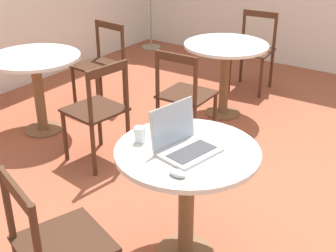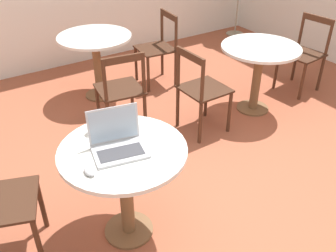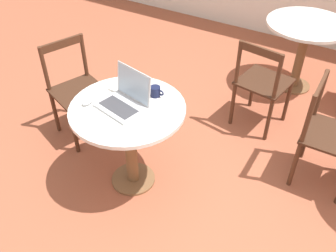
# 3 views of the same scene
# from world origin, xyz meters

# --- Properties ---
(ground_plane) EXTENTS (16.00, 16.00, 0.00)m
(ground_plane) POSITION_xyz_m (0.00, 0.00, 0.00)
(ground_plane) COLOR #9E5138
(cafe_table_near) EXTENTS (0.84, 0.84, 0.75)m
(cafe_table_near) POSITION_xyz_m (-0.78, -0.01, 0.60)
(cafe_table_near) COLOR brown
(cafe_table_near) RESTS_ON ground_plane
(cafe_table_far) EXTENTS (0.84, 0.84, 0.75)m
(cafe_table_far) POSITION_xyz_m (-0.06, 2.08, 0.60)
(cafe_table_far) COLOR brown
(cafe_table_far) RESTS_ON ground_plane
(chair_near_left) EXTENTS (0.55, 0.55, 0.89)m
(chair_near_left) POSITION_xyz_m (-1.56, 0.27, 0.46)
(chair_near_left) COLOR #472819
(chair_near_left) RESTS_ON ground_plane
(chair_mid_left) EXTENTS (0.44, 0.44, 0.89)m
(chair_mid_left) POSITION_xyz_m (0.49, 0.80, 0.46)
(chair_mid_left) COLOR #472819
(chair_mid_left) RESTS_ON ground_plane
(chair_far_front) EXTENTS (0.49, 0.49, 0.89)m
(chair_far_front) POSITION_xyz_m (-0.19, 1.22, 0.46)
(chair_far_front) COLOR #472819
(chair_far_front) RESTS_ON ground_plane
(laptop) EXTENTS (0.38, 0.33, 0.26)m
(laptop) POSITION_xyz_m (-0.81, -0.00, 0.81)
(laptop) COLOR #B7B7BC
(laptop) RESTS_ON cafe_table_near
(mouse) EXTENTS (0.06, 0.10, 0.03)m
(mouse) POSITION_xyz_m (-1.05, -0.12, 0.77)
(mouse) COLOR #B7B7BC
(mouse) RESTS_ON cafe_table_near
(mug) EXTENTS (0.11, 0.08, 0.08)m
(mug) POSITION_xyz_m (-0.69, 0.21, 0.79)
(mug) COLOR #141938
(mug) RESTS_ON cafe_table_near
(drinking_glass) EXTENTS (0.07, 0.07, 0.09)m
(drinking_glass) POSITION_xyz_m (-0.86, 0.27, 0.80)
(drinking_glass) COLOR silver
(drinking_glass) RESTS_ON cafe_table_near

